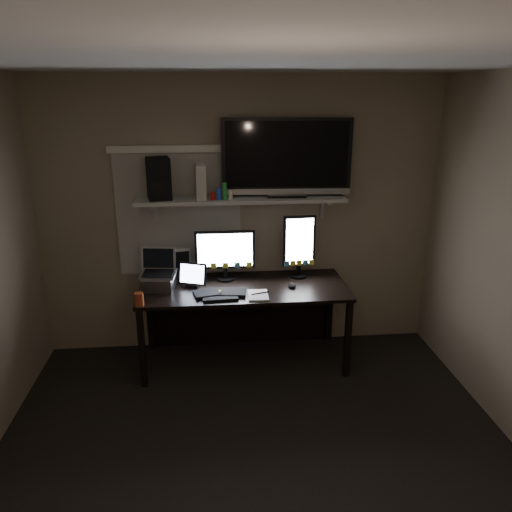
{
  "coord_description": "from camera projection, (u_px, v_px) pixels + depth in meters",
  "views": [
    {
      "loc": [
        -0.27,
        -2.61,
        2.35
      ],
      "look_at": [
        0.09,
        1.25,
        1.07
      ],
      "focal_mm": 35.0,
      "sensor_mm": 36.0,
      "label": 1
    }
  ],
  "objects": [
    {
      "name": "tv",
      "position": [
        286.0,
        158.0,
        4.24
      ],
      "size": [
        1.12,
        0.26,
        0.66
      ],
      "primitive_type": "cube",
      "rotation": [
        0.0,
        0.0,
        -0.05
      ],
      "color": "black",
      "rests_on": "wall_shelf"
    },
    {
      "name": "mouse",
      "position": [
        292.0,
        285.0,
        4.32
      ],
      "size": [
        0.08,
        0.11,
        0.04
      ],
      "primitive_type": "ellipsoid",
      "rotation": [
        0.0,
        0.0,
        0.19
      ],
      "color": "black",
      "rests_on": "desk"
    },
    {
      "name": "file_sorter",
      "position": [
        177.0,
        264.0,
        4.5
      ],
      "size": [
        0.23,
        0.14,
        0.27
      ],
      "primitive_type": "cube",
      "rotation": [
        0.0,
        0.0,
        0.22
      ],
      "color": "black",
      "rests_on": "desk"
    },
    {
      "name": "floor",
      "position": [
        260.0,
        473.0,
        3.23
      ],
      "size": [
        3.6,
        3.6,
        0.0
      ],
      "primitive_type": "plane",
      "color": "black",
      "rests_on": "ground"
    },
    {
      "name": "speaker",
      "position": [
        159.0,
        178.0,
        4.18
      ],
      "size": [
        0.23,
        0.26,
        0.35
      ],
      "primitive_type": "cube",
      "rotation": [
        0.0,
        0.0,
        0.18
      ],
      "color": "black",
      "rests_on": "wall_shelf"
    },
    {
      "name": "notepad",
      "position": [
        258.0,
        295.0,
        4.15
      ],
      "size": [
        0.17,
        0.24,
        0.01
      ],
      "primitive_type": "cube",
      "rotation": [
        0.0,
        0.0,
        -0.03
      ],
      "color": "beige",
      "rests_on": "desk"
    },
    {
      "name": "bottles",
      "position": [
        222.0,
        191.0,
        4.18
      ],
      "size": [
        0.24,
        0.1,
        0.15
      ],
      "primitive_type": null,
      "rotation": [
        0.0,
        0.0,
        0.22
      ],
      "color": "#A50F0C",
      "rests_on": "wall_shelf"
    },
    {
      "name": "laptop",
      "position": [
        158.0,
        271.0,
        4.24
      ],
      "size": [
        0.33,
        0.28,
        0.34
      ],
      "primitive_type": "cube",
      "rotation": [
        0.0,
        0.0,
        -0.14
      ],
      "color": "#A8A9AD",
      "rests_on": "desk"
    },
    {
      "name": "back_wall",
      "position": [
        240.0,
        218.0,
        4.54
      ],
      "size": [
        3.6,
        0.0,
        3.6
      ],
      "primitive_type": "plane",
      "rotation": [
        1.57,
        0.0,
        0.0
      ],
      "color": "#7C6B59",
      "rests_on": "floor"
    },
    {
      "name": "sticky_notes",
      "position": [
        225.0,
        292.0,
        4.22
      ],
      "size": [
        0.31,
        0.26,
        0.0
      ],
      "primitive_type": null,
      "rotation": [
        0.0,
        0.0,
        -0.22
      ],
      "color": "#EFF141",
      "rests_on": "desk"
    },
    {
      "name": "tablet",
      "position": [
        192.0,
        275.0,
        4.3
      ],
      "size": [
        0.28,
        0.19,
        0.22
      ],
      "primitive_type": "cube",
      "rotation": [
        0.0,
        0.0,
        -0.35
      ],
      "color": "black",
      "rests_on": "desk"
    },
    {
      "name": "keyboard",
      "position": [
        220.0,
        293.0,
        4.17
      ],
      "size": [
        0.45,
        0.2,
        0.03
      ],
      "primitive_type": "cube",
      "rotation": [
        0.0,
        0.0,
        0.06
      ],
      "color": "black",
      "rests_on": "desk"
    },
    {
      "name": "game_console",
      "position": [
        201.0,
        181.0,
        4.23
      ],
      "size": [
        0.08,
        0.25,
        0.29
      ],
      "primitive_type": "cube",
      "rotation": [
        0.0,
        0.0,
        0.04
      ],
      "color": "beige",
      "rests_on": "wall_shelf"
    },
    {
      "name": "desk",
      "position": [
        243.0,
        299.0,
        4.52
      ],
      "size": [
        1.8,
        0.75,
        0.73
      ],
      "color": "black",
      "rests_on": "floor"
    },
    {
      "name": "wall_shelf",
      "position": [
        241.0,
        199.0,
        4.31
      ],
      "size": [
        1.8,
        0.35,
        0.03
      ],
      "primitive_type": "cube",
      "color": "#A8A8A4",
      "rests_on": "back_wall"
    },
    {
      "name": "window_blinds",
      "position": [
        179.0,
        215.0,
        4.46
      ],
      "size": [
        1.1,
        0.02,
        1.1
      ],
      "primitive_type": "cube",
      "color": "#B0A99E",
      "rests_on": "back_wall"
    },
    {
      "name": "ceiling",
      "position": [
        261.0,
        59.0,
        2.44
      ],
      "size": [
        3.6,
        3.6,
        0.0
      ],
      "primitive_type": "plane",
      "rotation": [
        3.14,
        0.0,
        0.0
      ],
      "color": "silver",
      "rests_on": "back_wall"
    },
    {
      "name": "monitor_landscape",
      "position": [
        225.0,
        255.0,
        4.44
      ],
      "size": [
        0.53,
        0.06,
        0.47
      ],
      "primitive_type": "cube",
      "rotation": [
        0.0,
        0.0,
        -0.01
      ],
      "color": "black",
      "rests_on": "desk"
    },
    {
      "name": "cup",
      "position": [
        139.0,
        299.0,
        3.95
      ],
      "size": [
        0.08,
        0.08,
        0.11
      ],
      "primitive_type": "cylinder",
      "rotation": [
        0.0,
        0.0,
        0.05
      ],
      "color": "#91381A",
      "rests_on": "desk"
    },
    {
      "name": "monitor_portrait",
      "position": [
        299.0,
        246.0,
        4.49
      ],
      "size": [
        0.3,
        0.08,
        0.58
      ],
      "primitive_type": "cube",
      "rotation": [
        0.0,
        0.0,
        0.08
      ],
      "color": "black",
      "rests_on": "desk"
    }
  ]
}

